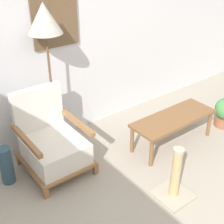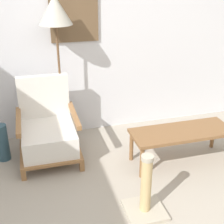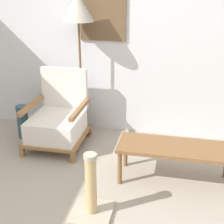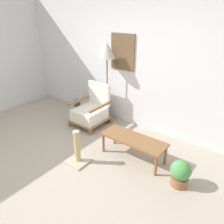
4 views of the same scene
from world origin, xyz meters
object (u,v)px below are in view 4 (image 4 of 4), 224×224
object	(u,v)px
coffee_table	(133,141)
potted_plant	(180,173)
floor_lamp	(107,54)
armchair	(91,111)
scratching_post	(78,152)
vase	(78,108)

from	to	relation	value
coffee_table	potted_plant	size ratio (longest dim) A/B	2.69
coffee_table	floor_lamp	bearing A→B (deg)	146.11
coffee_table	armchair	bearing A→B (deg)	160.63
scratching_post	armchair	bearing A→B (deg)	122.50
floor_lamp	coffee_table	distance (m)	1.86
coffee_table	potted_plant	xyz separation A→B (m)	(0.88, -0.14, -0.12)
coffee_table	scratching_post	world-z (taller)	scratching_post
coffee_table	potted_plant	world-z (taller)	potted_plant
armchair	vase	bearing A→B (deg)	171.64
armchair	coffee_table	size ratio (longest dim) A/B	0.80
coffee_table	potted_plant	distance (m)	0.90
potted_plant	scratching_post	bearing A→B (deg)	-161.66
vase	scratching_post	distance (m)	1.74
coffee_table	vase	bearing A→B (deg)	163.47
armchair	floor_lamp	xyz separation A→B (m)	(0.21, 0.31, 1.20)
armchair	potted_plant	size ratio (longest dim) A/B	2.14
floor_lamp	vase	bearing A→B (deg)	-161.91
coffee_table	scratching_post	xyz separation A→B (m)	(-0.67, -0.66, -0.15)
vase	potted_plant	bearing A→B (deg)	-14.25
armchair	scratching_post	world-z (taller)	armchair
vase	floor_lamp	bearing A→B (deg)	18.09
floor_lamp	vase	distance (m)	1.51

